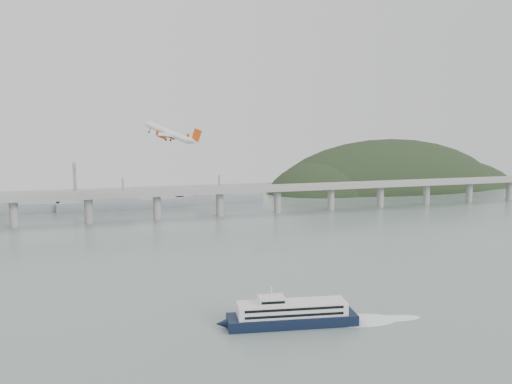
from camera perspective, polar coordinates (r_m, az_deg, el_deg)
name	(u,v)px	position (r m, az deg, el deg)	size (l,w,h in m)	color
ground	(300,292)	(212.38, 5.02, -11.33)	(900.00, 900.00, 0.00)	slate
bridge	(194,195)	(395.56, -7.14, -0.37)	(800.00, 22.00, 23.90)	gray
headland	(400,203)	(639.71, 16.10, -1.26)	(365.00, 155.00, 156.00)	black
ferry	(292,314)	(177.16, 4.12, -13.74)	(73.35, 22.67, 13.92)	black
airliner	(170,134)	(294.84, -9.78, 6.60)	(32.49, 31.48, 16.16)	white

